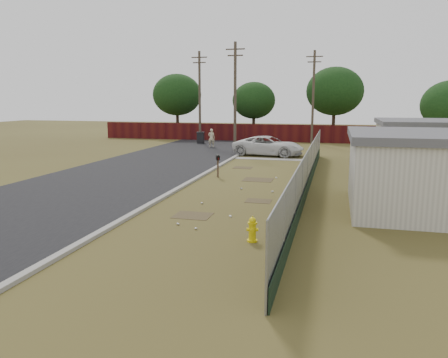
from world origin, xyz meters
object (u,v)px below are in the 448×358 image
(fire_hydrant, at_px, (252,230))
(trash_bin, at_px, (201,137))
(mailbox, at_px, (218,159))
(pedestrian, at_px, (211,138))
(pickup_truck, at_px, (269,146))

(fire_hydrant, bearing_deg, trash_bin, 110.37)
(mailbox, relative_size, trash_bin, 1.12)
(pedestrian, distance_m, trash_bin, 3.76)
(fire_hydrant, height_order, mailbox, mailbox)
(pickup_truck, bearing_deg, mailbox, 179.64)
(fire_hydrant, xyz_separation_m, mailbox, (-4.01, 10.72, 0.63))
(mailbox, distance_m, pedestrian, 15.82)
(pedestrian, height_order, trash_bin, pedestrian)
(fire_hydrant, xyz_separation_m, pickup_truck, (-2.70, 21.05, 0.38))
(mailbox, xyz_separation_m, trash_bin, (-6.75, 18.25, -0.43))
(pedestrian, bearing_deg, pickup_truck, 128.41)
(mailbox, bearing_deg, trash_bin, 110.29)
(pickup_truck, relative_size, trash_bin, 4.82)
(mailbox, bearing_deg, pedestrian, 107.30)
(fire_hydrant, distance_m, pedestrian, 27.25)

